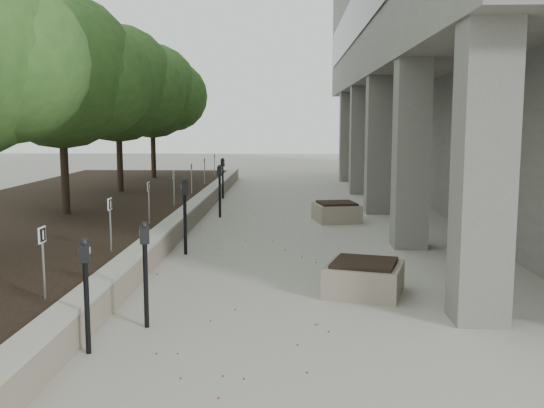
# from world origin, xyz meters

# --- Properties ---
(ground) EXTENTS (90.00, 90.00, 0.00)m
(ground) POSITION_xyz_m (0.00, 0.00, 0.00)
(ground) COLOR #A19C94
(ground) RESTS_ON ground
(retaining_wall) EXTENTS (0.39, 26.00, 0.50)m
(retaining_wall) POSITION_xyz_m (-1.82, 9.00, 0.25)
(retaining_wall) COLOR gray
(retaining_wall) RESTS_ON ground
(planting_bed) EXTENTS (7.00, 26.00, 0.40)m
(planting_bed) POSITION_xyz_m (-5.50, 9.00, 0.20)
(planting_bed) COLOR black
(planting_bed) RESTS_ON ground
(crabapple_tree_3) EXTENTS (4.60, 4.00, 5.44)m
(crabapple_tree_3) POSITION_xyz_m (-4.80, 8.00, 3.12)
(crabapple_tree_3) COLOR #2C5621
(crabapple_tree_3) RESTS_ON planting_bed
(crabapple_tree_4) EXTENTS (4.60, 4.00, 5.44)m
(crabapple_tree_4) POSITION_xyz_m (-4.80, 13.00, 3.12)
(crabapple_tree_4) COLOR #2C5621
(crabapple_tree_4) RESTS_ON planting_bed
(crabapple_tree_5) EXTENTS (4.60, 4.00, 5.44)m
(crabapple_tree_5) POSITION_xyz_m (-4.80, 18.00, 3.12)
(crabapple_tree_5) COLOR #2C5621
(crabapple_tree_5) RESTS_ON planting_bed
(parking_sign_2) EXTENTS (0.04, 0.22, 0.96)m
(parking_sign_2) POSITION_xyz_m (-2.35, 0.50, 0.88)
(parking_sign_2) COLOR black
(parking_sign_2) RESTS_ON planting_bed
(parking_sign_3) EXTENTS (0.04, 0.22, 0.96)m
(parking_sign_3) POSITION_xyz_m (-2.35, 3.50, 0.88)
(parking_sign_3) COLOR black
(parking_sign_3) RESTS_ON planting_bed
(parking_sign_4) EXTENTS (0.04, 0.22, 0.96)m
(parking_sign_4) POSITION_xyz_m (-2.35, 6.50, 0.88)
(parking_sign_4) COLOR black
(parking_sign_4) RESTS_ON planting_bed
(parking_sign_5) EXTENTS (0.04, 0.22, 0.96)m
(parking_sign_5) POSITION_xyz_m (-2.35, 9.50, 0.88)
(parking_sign_5) COLOR black
(parking_sign_5) RESTS_ON planting_bed
(parking_sign_6) EXTENTS (0.04, 0.22, 0.96)m
(parking_sign_6) POSITION_xyz_m (-2.35, 12.50, 0.88)
(parking_sign_6) COLOR black
(parking_sign_6) RESTS_ON planting_bed
(parking_sign_7) EXTENTS (0.04, 0.22, 0.96)m
(parking_sign_7) POSITION_xyz_m (-2.35, 15.50, 0.88)
(parking_sign_7) COLOR black
(parking_sign_7) RESTS_ON planting_bed
(parking_sign_8) EXTENTS (0.04, 0.22, 0.96)m
(parking_sign_8) POSITION_xyz_m (-2.35, 18.50, 0.88)
(parking_sign_8) COLOR black
(parking_sign_8) RESTS_ON planting_bed
(parking_meter_1) EXTENTS (0.14, 0.11, 1.38)m
(parking_meter_1) POSITION_xyz_m (-1.51, -0.36, 0.69)
(parking_meter_1) COLOR black
(parking_meter_1) RESTS_ON ground
(parking_meter_2) EXTENTS (0.16, 0.14, 1.42)m
(parking_meter_2) POSITION_xyz_m (-1.04, 0.59, 0.71)
(parking_meter_2) COLOR black
(parking_meter_2) RESTS_ON ground
(parking_meter_3) EXTENTS (0.18, 0.16, 1.56)m
(parking_meter_3) POSITION_xyz_m (-1.29, 5.10, 0.78)
(parking_meter_3) COLOR black
(parking_meter_3) RESTS_ON ground
(parking_meter_4) EXTENTS (0.15, 0.11, 1.50)m
(parking_meter_4) POSITION_xyz_m (-1.16, 10.04, 0.75)
(parking_meter_4) COLOR black
(parking_meter_4) RESTS_ON ground
(parking_meter_5) EXTENTS (0.17, 0.14, 1.44)m
(parking_meter_5) POSITION_xyz_m (-1.55, 14.38, 0.72)
(parking_meter_5) COLOR black
(parking_meter_5) RESTS_ON ground
(planter_front) EXTENTS (1.41, 1.41, 0.53)m
(planter_front) POSITION_xyz_m (2.01, 2.29, 0.27)
(planter_front) COLOR gray
(planter_front) RESTS_ON ground
(planter_back) EXTENTS (1.34, 1.34, 0.53)m
(planter_back) POSITION_xyz_m (2.10, 9.45, 0.27)
(planter_back) COLOR gray
(planter_back) RESTS_ON ground
(berry_scatter) EXTENTS (3.30, 14.10, 0.02)m
(berry_scatter) POSITION_xyz_m (-0.10, 5.00, 0.01)
(berry_scatter) COLOR maroon
(berry_scatter) RESTS_ON ground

